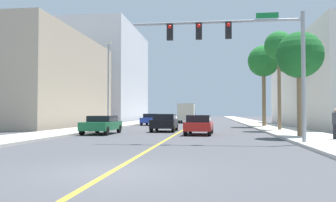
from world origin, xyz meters
TOP-DOWN VIEW (x-y plane):
  - ground at (0.00, 42.00)m, footprint 192.00×192.00m
  - sidewalk_left at (-8.65, 42.00)m, footprint 3.85×168.00m
  - sidewalk_right at (8.65, 42.00)m, footprint 3.85×168.00m
  - lane_marking_center at (0.00, 42.00)m, footprint 0.16×144.00m
  - building_left_near at (-20.57, 28.28)m, footprint 17.88×20.74m
  - building_left_far at (-17.30, 55.50)m, footprint 11.34×22.91m
  - traffic_signal_mast at (4.29, 8.69)m, footprint 8.66×0.36m
  - street_lamp at (-7.23, 23.06)m, footprint 0.56×0.28m
  - palm_near at (8.00, 13.07)m, footprint 2.85×2.85m
  - palm_mid at (8.28, 21.30)m, footprint 2.44×2.44m
  - palm_far at (8.18, 29.53)m, footprint 3.39×3.39m
  - car_blue at (-5.08, 33.90)m, footprint 1.93×4.14m
  - car_red at (1.71, 15.79)m, footprint 2.00×4.09m
  - car_green at (-5.44, 15.73)m, footprint 1.97×4.33m
  - car_black at (-1.31, 19.66)m, footprint 2.01×4.08m
  - car_white at (-1.19, 54.67)m, footprint 1.92×4.13m
  - delivery_truck at (-1.30, 44.37)m, footprint 2.53×7.75m
  - pedestrian at (9.27, 10.69)m, footprint 0.38×0.38m

SIDE VIEW (x-z plane):
  - ground at x=0.00m, z-range 0.00..0.00m
  - lane_marking_center at x=0.00m, z-range 0.00..0.01m
  - sidewalk_left at x=-8.65m, z-range 0.00..0.15m
  - sidewalk_right at x=8.65m, z-range 0.00..0.15m
  - car_green at x=-5.44m, z-range 0.05..1.39m
  - car_red at x=1.71m, z-range 0.02..1.43m
  - car_blue at x=-5.08m, z-range 0.03..1.47m
  - car_black at x=-1.31m, z-range 0.04..1.50m
  - car_white at x=-1.19m, z-range 0.02..1.53m
  - pedestrian at x=9.27m, z-range 0.15..1.79m
  - delivery_truck at x=-1.30m, z-range 0.11..3.03m
  - street_lamp at x=-7.23m, z-range 0.58..8.81m
  - traffic_signal_mast at x=4.29m, z-range 1.73..8.18m
  - palm_near at x=8.00m, z-range 1.84..8.25m
  - building_left_near at x=-20.57m, z-range 0.00..10.33m
  - palm_far at x=8.18m, z-range 2.72..11.46m
  - palm_mid at x=8.28m, z-range 2.96..11.32m
  - building_left_far at x=-17.30m, z-range 0.00..17.43m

